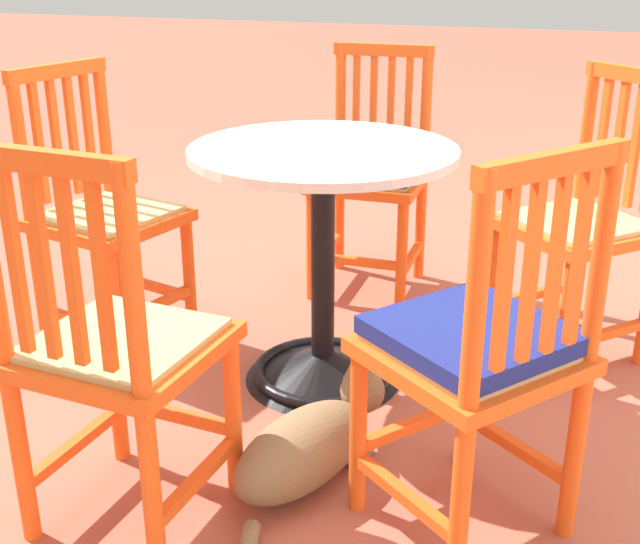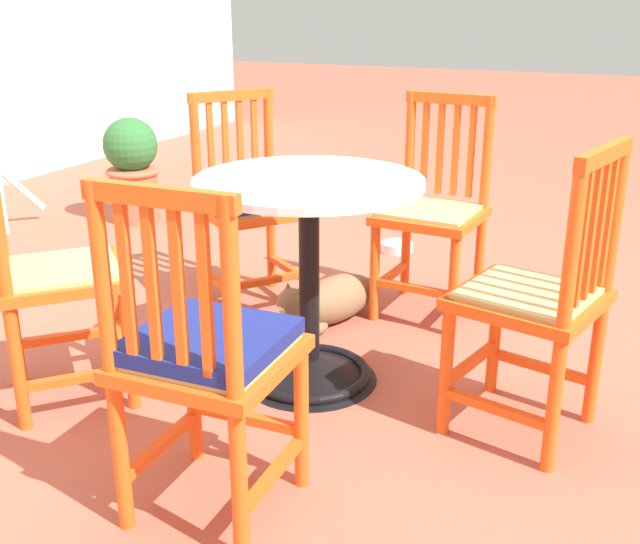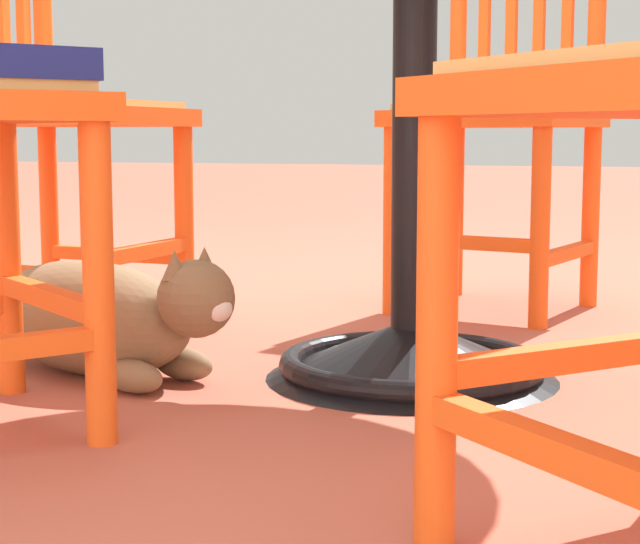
{
  "view_description": "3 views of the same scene",
  "coord_description": "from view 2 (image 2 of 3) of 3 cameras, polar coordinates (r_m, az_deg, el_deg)",
  "views": [
    {
      "loc": [
        2.0,
        0.96,
        1.25
      ],
      "look_at": [
        -0.22,
        0.2,
        0.32
      ],
      "focal_mm": 46.05,
      "sensor_mm": 36.0,
      "label": 1
    },
    {
      "loc": [
        -2.34,
        -0.78,
        1.29
      ],
      "look_at": [
        -0.09,
        0.22,
        0.4
      ],
      "focal_mm": 43.03,
      "sensor_mm": 36.0,
      "label": 2
    },
    {
      "loc": [
        -0.5,
        1.92,
        0.4
      ],
      "look_at": [
        0.02,
        0.27,
        0.17
      ],
      "focal_mm": 59.95,
      "sensor_mm": 36.0,
      "label": 3
    }
  ],
  "objects": [
    {
      "name": "orange_chair_near_fence",
      "position": [
        3.22,
        8.4,
        4.29
      ],
      "size": [
        0.43,
        0.43,
        0.91
      ],
      "color": "#EA5619",
      "rests_on": "ground_plane"
    },
    {
      "name": "terracotta_planter",
      "position": [
        4.73,
        -13.8,
        7.6
      ],
      "size": [
        0.32,
        0.32,
        0.62
      ],
      "color": "#B25B3D",
      "rests_on": "ground_plane"
    },
    {
      "name": "pet_water_bowl",
      "position": [
        4.11,
        5.73,
        1.87
      ],
      "size": [
        0.17,
        0.17,
        0.05
      ],
      "primitive_type": "cylinder",
      "color": "silver",
      "rests_on": "ground_plane"
    },
    {
      "name": "orange_chair_by_planter",
      "position": [
        2.62,
        -19.25,
        -0.29
      ],
      "size": [
        0.57,
        0.57,
        0.91
      ],
      "color": "#EA5619",
      "rests_on": "ground_plane"
    },
    {
      "name": "cafe_table",
      "position": [
        2.64,
        -0.8,
        -2.47
      ],
      "size": [
        0.76,
        0.76,
        0.73
      ],
      "color": "black",
      "rests_on": "ground_plane"
    },
    {
      "name": "tabby_cat",
      "position": [
        3.18,
        0.62,
        -2.18
      ],
      "size": [
        0.74,
        0.34,
        0.23
      ],
      "color": "brown",
      "rests_on": "ground_plane"
    },
    {
      "name": "orange_chair_at_corner",
      "position": [
        3.29,
        -5.32,
        4.95
      ],
      "size": [
        0.56,
        0.56,
        0.91
      ],
      "color": "#EA5619",
      "rests_on": "ground_plane"
    },
    {
      "name": "orange_chair_facing_out",
      "position": [
        2.36,
        15.87,
        -2.12
      ],
      "size": [
        0.48,
        0.48,
        0.91
      ],
      "color": "#EA5619",
      "rests_on": "ground_plane"
    },
    {
      "name": "ground_plane",
      "position": [
        2.79,
        4.86,
        -7.73
      ],
      "size": [
        24.0,
        24.0,
        0.0
      ],
      "primitive_type": "plane",
      "color": "#AD5642"
    },
    {
      "name": "orange_chair_tucked_in",
      "position": [
        1.93,
        -8.5,
        -6.27
      ],
      "size": [
        0.41,
        0.41,
        0.91
      ],
      "color": "#EA5619",
      "rests_on": "ground_plane"
    }
  ]
}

